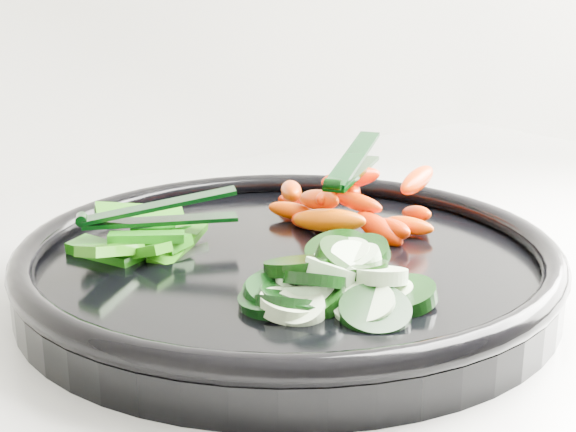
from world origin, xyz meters
TOP-DOWN VIEW (x-y plane):
  - veggie_tray at (0.40, 1.63)m, footprint 0.45×0.45m
  - cucumber_pile at (0.37, 1.56)m, footprint 0.13×0.12m
  - carrot_pile at (0.47, 1.66)m, footprint 0.14×0.15m
  - pepper_pile at (0.32, 1.71)m, footprint 0.12×0.10m
  - tong_carrot at (0.47, 1.66)m, footprint 0.10×0.08m
  - tong_pepper at (0.33, 1.71)m, footprint 0.11×0.06m

SIDE VIEW (x-z plane):
  - veggie_tray at x=0.40m, z-range 0.93..0.97m
  - pepper_pile at x=0.32m, z-range 0.95..0.98m
  - cucumber_pile at x=0.37m, z-range 0.94..0.98m
  - carrot_pile at x=0.47m, z-range 0.95..1.00m
  - tong_pepper at x=0.33m, z-range 0.97..0.99m
  - tong_carrot at x=0.47m, z-range 0.99..1.02m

